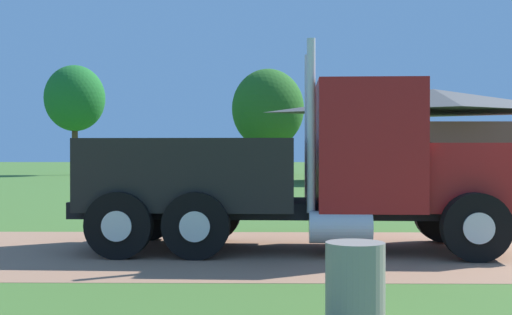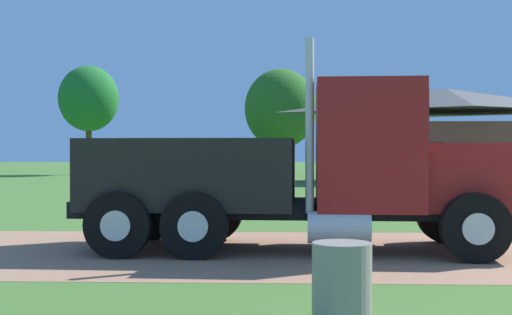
{
  "view_description": "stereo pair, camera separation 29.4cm",
  "coord_description": "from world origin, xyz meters",
  "views": [
    {
      "loc": [
        -4.68,
        -11.65,
        1.73
      ],
      "look_at": [
        -4.84,
        0.26,
        1.62
      ],
      "focal_mm": 47.54,
      "sensor_mm": 36.0,
      "label": 1
    },
    {
      "loc": [
        -4.38,
        -11.65,
        1.73
      ],
      "look_at": [
        -4.84,
        0.26,
        1.62
      ],
      "focal_mm": 47.54,
      "sensor_mm": 36.0,
      "label": 2
    }
  ],
  "objects": [
    {
      "name": "tree_mid",
      "position": [
        -4.46,
        38.04,
        4.88
      ],
      "size": [
        5.3,
        5.3,
        7.8
      ],
      "color": "#513823",
      "rests_on": "ground_plane"
    },
    {
      "name": "shed_building",
      "position": [
        4.81,
        26.6,
        2.55
      ],
      "size": [
        13.71,
        7.78,
        5.26
      ],
      "color": "brown",
      "rests_on": "ground_plane"
    },
    {
      "name": "tree_left",
      "position": [
        -18.77,
        38.3,
        5.66
      ],
      "size": [
        4.44,
        4.44,
        8.13
      ],
      "color": "#513823",
      "rests_on": "ground_plane"
    },
    {
      "name": "truck_foreground_white",
      "position": [
        -4.06,
        0.25,
        1.35
      ],
      "size": [
        7.75,
        2.93,
        3.56
      ],
      "color": "black",
      "rests_on": "ground_plane"
    },
    {
      "name": "steel_barrel",
      "position": [
        -3.8,
        -5.06,
        0.42
      ],
      "size": [
        0.58,
        0.58,
        0.84
      ],
      "primitive_type": "cylinder",
      "color": "gray",
      "rests_on": "ground_plane"
    }
  ]
}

